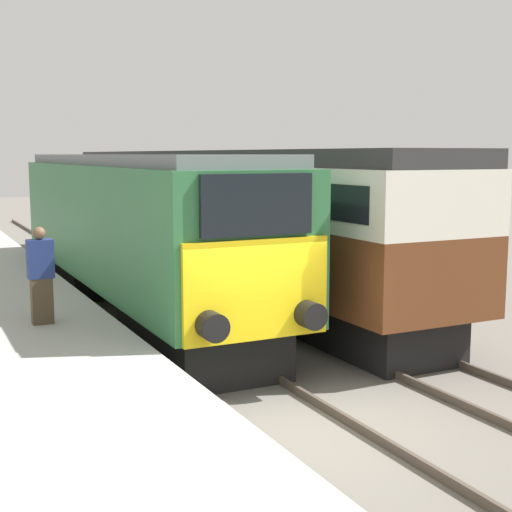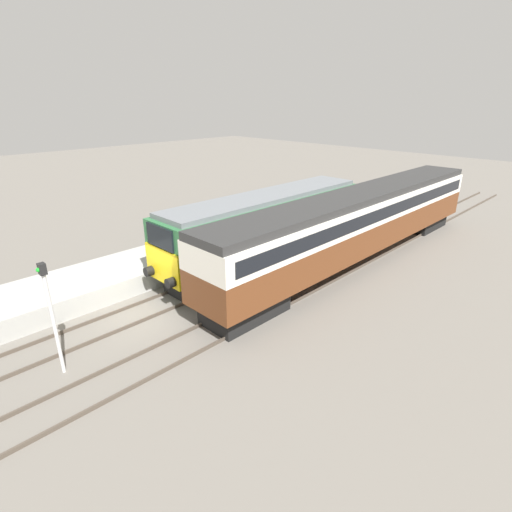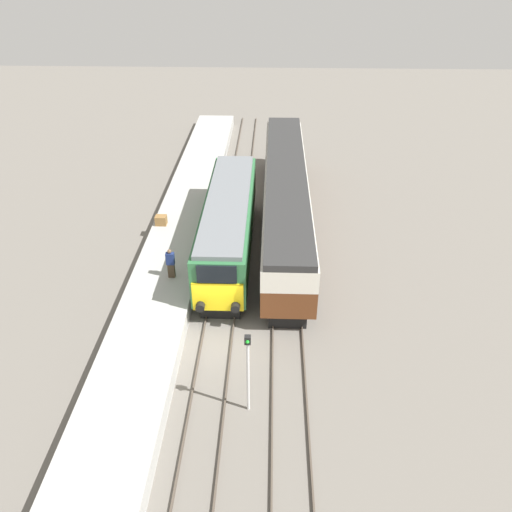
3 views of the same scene
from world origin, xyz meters
TOP-DOWN VIEW (x-y plane):
  - ground_plane at (0.00, 0.00)m, footprint 120.00×120.00m
  - platform_left at (-3.30, 8.00)m, footprint 3.50×50.00m
  - rails_near_track at (0.00, 5.00)m, footprint 1.51×60.00m
  - rails_far_track at (3.40, 5.00)m, footprint 1.50×60.00m
  - locomotive at (0.00, 7.86)m, footprint 2.70×13.63m
  - passenger_carriage at (3.40, 11.66)m, footprint 2.75×21.79m
  - person_on_platform at (-2.80, 4.13)m, footprint 0.44×0.26m
  - signal_post at (1.70, -3.89)m, footprint 0.24×0.28m
  - luggage_crate at (-4.49, 9.88)m, footprint 0.70×0.56m

SIDE VIEW (x-z plane):
  - ground_plane at x=0.00m, z-range 0.00..0.00m
  - rails_near_track at x=0.00m, z-range 0.00..0.14m
  - rails_far_track at x=3.40m, z-range 0.00..0.14m
  - platform_left at x=-3.30m, z-range 0.00..0.94m
  - luggage_crate at x=-4.49m, z-range 0.94..1.54m
  - person_on_platform at x=-2.80m, z-range 0.93..2.65m
  - locomotive at x=0.00m, z-range 0.22..4.11m
  - signal_post at x=1.70m, z-range 0.37..4.33m
  - passenger_carriage at x=3.40m, z-range 0.45..4.44m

